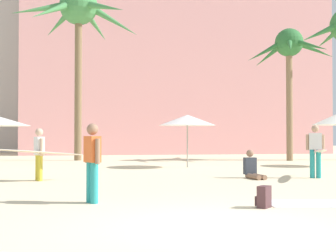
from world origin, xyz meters
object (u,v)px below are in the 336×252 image
(backpack, at_px, (264,197))
(person_far_left, at_px, (39,152))
(palm_tree_left, at_px, (78,16))
(beach_towel, at_px, (308,204))
(person_mid_right, at_px, (252,169))
(palm_tree_far_left, at_px, (289,52))
(cafe_umbrella_2, at_px, (187,120))
(person_near_right, at_px, (92,159))
(person_mid_center, at_px, (317,150))

(backpack, bearing_deg, person_far_left, -7.10)
(palm_tree_left, xyz_separation_m, beach_towel, (5.01, -18.48, -8.50))
(person_mid_right, bearing_deg, beach_towel, -15.27)
(palm_tree_far_left, distance_m, person_far_left, 17.29)
(palm_tree_far_left, xyz_separation_m, backpack, (-8.12, -16.29, -6.07))
(cafe_umbrella_2, distance_m, backpack, 11.83)
(palm_tree_far_left, height_order, beach_towel, palm_tree_far_left)
(person_near_right, bearing_deg, beach_towel, -35.92)
(palm_tree_left, height_order, cafe_umbrella_2, palm_tree_left)
(person_mid_center, bearing_deg, person_near_right, -36.13)
(palm_tree_left, xyz_separation_m, person_mid_right, (5.93, -12.84, -8.19))
(beach_towel, relative_size, person_near_right, 0.98)
(cafe_umbrella_2, relative_size, beach_towel, 1.60)
(palm_tree_far_left, bearing_deg, person_mid_right, -120.67)
(palm_tree_far_left, distance_m, beach_towel, 18.54)
(palm_tree_far_left, bearing_deg, cafe_umbrella_2, -146.56)
(person_far_left, distance_m, person_near_right, 5.22)
(cafe_umbrella_2, xyz_separation_m, backpack, (-1.06, -11.62, -1.92))
(person_far_left, bearing_deg, palm_tree_left, 62.45)
(person_far_left, bearing_deg, beach_towel, -68.21)
(person_far_left, xyz_separation_m, person_mid_center, (8.93, -0.62, 0.04))
(palm_tree_far_left, bearing_deg, backpack, -116.51)
(palm_tree_far_left, height_order, person_near_right, palm_tree_far_left)
(cafe_umbrella_2, relative_size, person_mid_center, 0.89)
(person_near_right, bearing_deg, person_far_left, 83.44)
(backpack, xyz_separation_m, person_mid_center, (4.10, 5.56, 0.73))
(person_mid_center, bearing_deg, backpack, -13.18)
(palm_tree_left, xyz_separation_m, person_near_right, (0.69, -17.59, -7.61))
(cafe_umbrella_2, bearing_deg, person_near_right, -112.43)
(beach_towel, relative_size, backpack, 3.83)
(person_near_right, height_order, person_mid_right, person_near_right)
(backpack, xyz_separation_m, person_near_right, (-3.24, 1.21, 0.69))
(palm_tree_far_left, relative_size, beach_towel, 4.76)
(beach_towel, bearing_deg, person_mid_center, 60.04)
(beach_towel, distance_m, person_near_right, 4.50)
(palm_tree_left, height_order, person_mid_center, palm_tree_left)
(beach_towel, xyz_separation_m, person_mid_center, (3.02, 5.23, 0.93))
(palm_tree_far_left, xyz_separation_m, palm_tree_left, (-12.05, 2.52, 2.24))
(person_mid_center, bearing_deg, person_far_left, -70.75)
(palm_tree_far_left, distance_m, person_near_right, 19.63)
(person_near_right, xyz_separation_m, person_mid_right, (5.24, 4.75, -0.57))
(cafe_umbrella_2, xyz_separation_m, beach_towel, (0.02, -11.30, -2.11))
(person_mid_center, bearing_deg, person_mid_right, -77.67)
(palm_tree_left, xyz_separation_m, person_mid_center, (8.03, -13.25, -7.58))
(person_mid_right, bearing_deg, palm_tree_far_left, 143.34)
(beach_towel, height_order, person_near_right, person_near_right)
(backpack, height_order, person_near_right, person_near_right)
(palm_tree_left, height_order, backpack, palm_tree_left)
(backpack, relative_size, person_mid_center, 0.14)
(backpack, bearing_deg, cafe_umbrella_2, -50.32)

